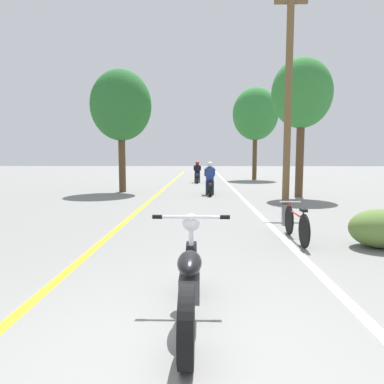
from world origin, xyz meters
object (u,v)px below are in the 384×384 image
(motorcycle_foreground, at_px, (190,280))
(utility_pole, at_px, (288,94))
(roadside_tree_right_far, at_px, (255,114))
(roadside_tree_left, at_px, (121,106))
(bicycle_parked, at_px, (296,224))
(motorcycle_rider_lead, at_px, (210,182))
(roadside_tree_right_near, at_px, (302,94))
(motorcycle_rider_far, at_px, (197,174))

(motorcycle_foreground, bearing_deg, utility_pole, 70.36)
(roadside_tree_right_far, distance_m, motorcycle_foreground, 22.66)
(roadside_tree_left, relative_size, bicycle_parked, 3.35)
(motorcycle_foreground, xyz_separation_m, motorcycle_rider_lead, (0.51, 11.66, 0.13))
(motorcycle_foreground, relative_size, motorcycle_rider_lead, 1.04)
(roadside_tree_right_near, bearing_deg, motorcycle_foreground, -110.93)
(roadside_tree_right_near, xyz_separation_m, bicycle_parked, (-2.20, -7.61, -3.83))
(roadside_tree_right_far, distance_m, motorcycle_rider_far, 6.67)
(roadside_tree_right_near, height_order, bicycle_parked, roadside_tree_right_near)
(motorcycle_foreground, bearing_deg, bicycle_parked, 59.33)
(roadside_tree_right_far, height_order, motorcycle_rider_lead, roadside_tree_right_far)
(roadside_tree_right_far, bearing_deg, motorcycle_rider_far, -143.27)
(roadside_tree_right_near, relative_size, motorcycle_rider_far, 2.83)
(roadside_tree_right_near, distance_m, roadside_tree_left, 7.99)
(utility_pole, height_order, motorcycle_rider_far, utility_pole)
(roadside_tree_left, bearing_deg, roadside_tree_right_near, -12.81)
(motorcycle_rider_lead, xyz_separation_m, bicycle_parked, (1.48, -8.30, -0.21))
(utility_pole, distance_m, roadside_tree_right_far, 13.35)
(bicycle_parked, bearing_deg, motorcycle_rider_lead, 100.12)
(utility_pole, xyz_separation_m, roadside_tree_right_far, (0.98, 13.28, 0.96))
(roadside_tree_left, distance_m, motorcycle_foreground, 13.70)
(motorcycle_rider_lead, bearing_deg, motorcycle_rider_far, 95.00)
(roadside_tree_left, bearing_deg, roadside_tree_right_far, 50.12)
(motorcycle_rider_far, bearing_deg, bicycle_parked, -82.23)
(bicycle_parked, bearing_deg, motorcycle_rider_far, 97.77)
(roadside_tree_right_far, distance_m, motorcycle_rider_lead, 11.59)
(roadside_tree_right_far, distance_m, bicycle_parked, 19.14)
(utility_pole, distance_m, bicycle_parked, 6.35)
(roadside_tree_right_near, bearing_deg, motorcycle_rider_lead, 169.27)
(motorcycle_foreground, xyz_separation_m, motorcycle_rider_far, (-0.11, 18.77, 0.11))
(roadside_tree_right_near, relative_size, motorcycle_rider_lead, 2.86)
(roadside_tree_right_near, xyz_separation_m, roadside_tree_right_far, (-0.15, 10.91, 0.55))
(motorcycle_rider_far, bearing_deg, motorcycle_foreground, -89.65)
(utility_pole, bearing_deg, roadside_tree_right_far, 85.79)
(utility_pole, relative_size, motorcycle_rider_far, 3.69)
(utility_pole, distance_m, motorcycle_foreground, 9.72)
(motorcycle_rider_far, height_order, bicycle_parked, motorcycle_rider_far)
(motorcycle_foreground, bearing_deg, roadside_tree_right_far, 79.52)
(roadside_tree_right_far, height_order, motorcycle_foreground, roadside_tree_right_far)
(roadside_tree_right_near, height_order, roadside_tree_right_far, roadside_tree_right_far)
(motorcycle_foreground, distance_m, motorcycle_rider_lead, 11.67)
(motorcycle_rider_far, bearing_deg, roadside_tree_left, -119.95)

